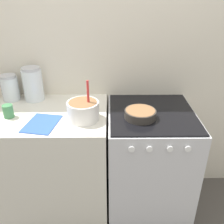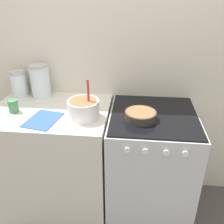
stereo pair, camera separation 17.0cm
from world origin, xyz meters
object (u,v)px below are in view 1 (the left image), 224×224
Objects in this scene: stove at (148,163)px; storage_jar_left at (10,89)px; tin_can at (8,111)px; baking_pan at (140,114)px; mixing_bowl at (83,109)px; storage_jar_middle at (33,86)px.

storage_jar_left is at bearing 167.90° from stove.
baking_pan is at bearing -1.23° from tin_can.
mixing_bowl reaches higher than storage_jar_left.
storage_jar_middle reaches higher than storage_jar_left.
mixing_bowl is 0.52m from tin_can.
mixing_bowl is at bearing -168.36° from stove.
tin_can is (0.08, -0.30, -0.04)m from storage_jar_left.
storage_jar_left is at bearing 162.22° from baking_pan.
stove is 1.10m from storage_jar_middle.
stove is 10.11× the size of tin_can.
storage_jar_middle is (-0.42, 0.33, 0.04)m from mixing_bowl.
baking_pan is 0.87m from storage_jar_middle.
mixing_bowl reaches higher than stove.
tin_can is at bearing 176.13° from mixing_bowl.
storage_jar_middle is 2.89× the size of tin_can.
mixing_bowl is 0.69m from storage_jar_left.
storage_jar_left reaches higher than stove.
stove is 3.32× the size of mixing_bowl.
storage_jar_left is (-1.09, 0.23, 0.55)m from stove.
stove is 4.27× the size of baking_pan.
stove is 3.50× the size of storage_jar_middle.
tin_can reaches higher than baking_pan.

